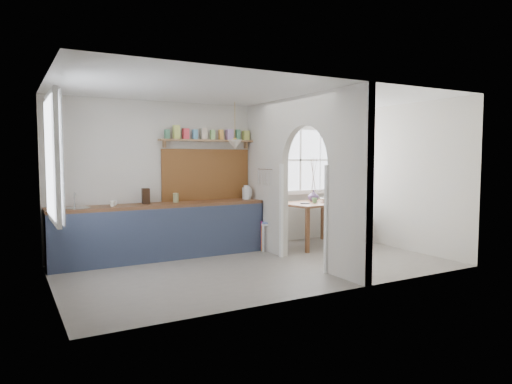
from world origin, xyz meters
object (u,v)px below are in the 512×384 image
chair_right (357,218)px  vase (313,196)px  kettle (247,192)px  chair_left (273,222)px  dining_table (316,224)px

chair_right → vase: (-0.89, 0.23, 0.46)m
chair_right → kettle: 2.34m
chair_left → vase: bearing=118.6°
dining_table → chair_left: (-0.89, 0.08, 0.10)m
dining_table → chair_right: 0.98m
dining_table → vase: 0.56m
chair_left → kettle: 0.71m
kettle → vase: (1.34, -0.20, -0.10)m
chair_left → chair_right: size_ratio=1.08×
chair_right → chair_left: bearing=95.9°
chair_left → vase: (0.97, 0.12, 0.42)m
chair_right → kettle: (-2.24, 0.42, 0.56)m
dining_table → chair_right: bearing=-11.0°
dining_table → vase: size_ratio=6.08×
chair_left → vase: size_ratio=4.69×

